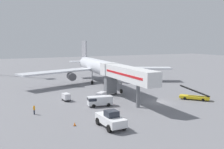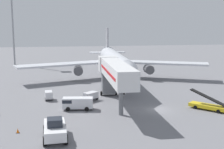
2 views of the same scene
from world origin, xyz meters
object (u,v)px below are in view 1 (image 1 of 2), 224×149
Objects in this scene: airplane_at_gate at (101,67)px; baggage_cart_near_left at (66,97)px; baggage_cart_mid_center at (101,95)px; ground_crew_worker_foreground at (34,109)px; jet_bridge at (124,74)px; service_van_far_right at (99,100)px; belt_loader_truck at (194,96)px; safety_cone_alpha at (75,124)px; pushback_tug at (111,119)px.

airplane_at_gate is 22.67m from baggage_cart_near_left.
ground_crew_worker_foreground is (-15.24, -5.74, 0.05)m from baggage_cart_mid_center.
jet_bridge reaches higher than service_van_far_right.
belt_loader_truck is 28.96m from safety_cone_alpha.
jet_bridge is 19.55m from ground_crew_worker_foreground.
belt_loader_truck is at bearing 9.98° from safety_cone_alpha.
service_van_far_right is (-6.46, -1.86, -4.51)m from jet_bridge.
safety_cone_alpha is (-14.48, -11.05, -5.34)m from jet_bridge.
belt_loader_truck reaches higher than service_van_far_right.
service_van_far_right is at bearing -57.67° from baggage_cart_near_left.
safety_cone_alpha is (-8.02, -9.19, -0.83)m from service_van_far_right.
belt_loader_truck is (9.84, -27.68, -4.14)m from airplane_at_gate.
airplane_at_gate is 20.73× the size of baggage_cart_near_left.
baggage_cart_near_left reaches higher than baggage_cart_mid_center.
jet_bridge is 13.10m from baggage_cart_near_left.
jet_bridge is 3.54× the size of belt_loader_truck.
jet_bridge is at bearing 156.73° from belt_loader_truck.
airplane_at_gate is at bearing 66.60° from baggage_cart_mid_center.
airplane_at_gate reaches higher than pushback_tug.
jet_bridge is at bearing -25.72° from baggage_cart_near_left.
jet_bridge is 8.10m from service_van_far_right.
baggage_cart_near_left is at bearing 167.23° from baggage_cart_mid_center.
belt_loader_truck is at bearing -70.43° from airplane_at_gate.
airplane_at_gate reaches higher than baggage_cart_near_left.
baggage_cart_mid_center is 18.27m from safety_cone_alpha.
jet_bridge is at bearing 6.42° from ground_crew_worker_foreground.
jet_bridge is at bearing 37.34° from safety_cone_alpha.
safety_cone_alpha is at bearing -102.04° from baggage_cart_near_left.
pushback_tug is at bearing -111.58° from airplane_at_gate.
baggage_cart_mid_center is at bearing -113.40° from airplane_at_gate.
safety_cone_alpha is at bearing -142.66° from jet_bridge.
pushback_tug is 25.23m from belt_loader_truck.
belt_loader_truck is 9.96× the size of safety_cone_alpha.
jet_bridge is 35.27× the size of safety_cone_alpha.
baggage_cart_mid_center is at bearing 53.45° from safety_cone_alpha.
service_van_far_right is at bearing 74.17° from pushback_tug.
pushback_tug is 1.98× the size of baggage_cart_mid_center.
jet_bridge is 12.42× the size of ground_crew_worker_foreground.
ground_crew_worker_foreground is (-8.94, 11.88, -0.32)m from pushback_tug.
baggage_cart_mid_center is 4.94× the size of safety_cone_alpha.
service_van_far_right is 2.19× the size of baggage_cart_near_left.
ground_crew_worker_foreground is (-7.85, -7.42, 0.01)m from baggage_cart_near_left.
ground_crew_worker_foreground is at bearing -136.63° from baggage_cart_near_left.
baggage_cart_mid_center is 1.29× the size of baggage_cart_near_left.
baggage_cart_mid_center is at bearing 70.34° from pushback_tug.
belt_loader_truck is 2.02× the size of baggage_cart_mid_center.
baggage_cart_mid_center is at bearing -12.77° from baggage_cart_near_left.
airplane_at_gate is at bearing 68.42° from pushback_tug.
airplane_at_gate is at bearing 45.89° from ground_crew_worker_foreground.
baggage_cart_near_left is 16.72m from safety_cone_alpha.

